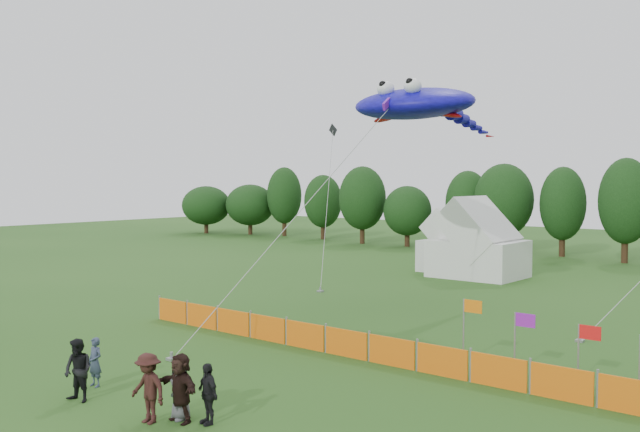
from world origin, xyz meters
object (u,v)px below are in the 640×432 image
Objects in this scene: tent_right at (478,247)px; spectator_a at (95,362)px; spectator_e at (180,388)px; tent_left at (455,246)px; spectator_c at (148,388)px; stingray_kite at (419,105)px; spectator_b at (78,371)px; spectator_f at (180,388)px; barrier_fence at (346,343)px; spectator_d at (208,394)px.

spectator_a is at bearing -85.28° from tent_right.
spectator_a is at bearing -163.21° from spectator_e.
spectator_c is (9.25, -33.01, -0.87)m from tent_left.
stingray_kite reaches higher than spectator_e.
spectator_f reaches higher than spectator_b.
tent_left reaches higher than spectator_f.
spectator_b is at bearing -87.45° from stingray_kite.
spectator_a is 4.65m from spectator_f.
spectator_c is at bearing -88.12° from barrier_fence.
spectator_d is at bearing -78.96° from barrier_fence.
spectator_a is 0.91× the size of spectator_e.
tent_left is at bearing 110.44° from barrier_fence.
tent_right is 31.57m from spectator_f.
spectator_d is at bearing -75.55° from tent_right.
tent_right is 3.48× the size of spectator_d.
spectator_e reaches higher than spectator_d.
tent_left is 34.29m from spectator_c.
tent_right reaches higher than spectator_d.
spectator_b is 0.08× the size of stingray_kite.
barrier_fence is at bearing -71.20° from stingray_kite.
tent_right is (2.69, -1.67, 0.22)m from tent_left.
tent_right is 14.46m from stingray_kite.
tent_left reaches higher than spectator_e.
tent_right is at bearing 86.29° from spectator_b.
tent_right is 0.26× the size of barrier_fence.
tent_left is at bearing 111.74° from stingray_kite.
tent_left is at bearing 122.60° from spectator_d.
stingray_kite is at bearing 99.54° from spectator_c.
tent_left is 2.63× the size of spectator_a.
tent_right reaches higher than spectator_c.
tent_left is at bearing 148.18° from tent_right.
spectator_b is at bearing -150.40° from spectator_d.
tent_left is 33.73m from spectator_d.
spectator_a is 5.32m from spectator_d.
spectator_d is at bearing 33.84° from spectator_e.
tent_right reaches higher than spectator_b.
spectator_a is 0.94× the size of spectator_d.
spectator_c is (3.07, 0.20, 0.02)m from spectator_b.
barrier_fence is 14.17× the size of spectator_a.
spectator_e is 0.25m from spectator_f.
spectator_c is (6.56, -31.34, -1.09)m from tent_right.
spectator_c is at bearing -78.18° from tent_right.
tent_left is 0.17× the size of stingray_kite.
stingray_kite is (5.29, -13.27, 8.45)m from tent_left.
spectator_b is 0.98× the size of spectator_c.
spectator_c is 1.15× the size of spectator_d.
tent_right is 31.38m from spectator_e.
spectator_c is at bearing -127.99° from spectator_d.
spectator_b is 0.99× the size of spectator_f.
tent_left is at bearing 103.86° from spectator_c.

